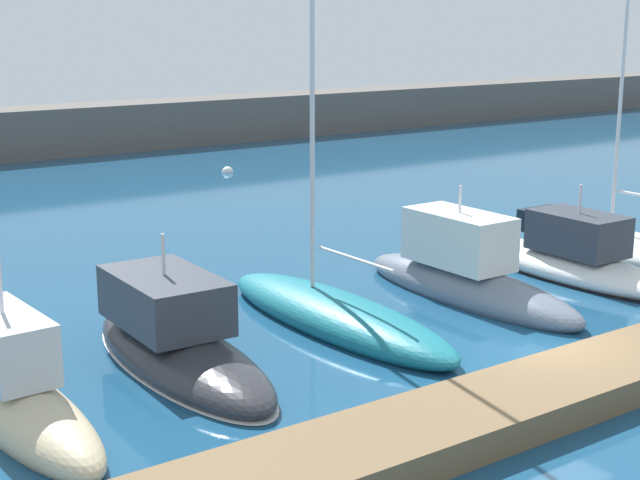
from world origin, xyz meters
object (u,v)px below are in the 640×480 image
at_px(motorboat_slate_fourth, 465,275).
at_px(mooring_buoy_white, 228,172).
at_px(sailboat_teal_third, 335,314).
at_px(sailboat_ivory_sixth, 633,248).
at_px(motorboat_white_fifth, 570,260).
at_px(motorboat_sand_nearest, 16,394).
at_px(motorboat_charcoal_second, 176,342).

xyz_separation_m(motorboat_slate_fourth, mooring_buoy_white, (5.26, 21.70, -0.59)).
xyz_separation_m(sailboat_teal_third, sailboat_ivory_sixth, (12.05, 0.39, -0.15)).
distance_m(sailboat_teal_third, mooring_buoy_white, 23.69).
relative_size(sailboat_teal_third, motorboat_slate_fourth, 1.78).
height_order(motorboat_white_fifth, mooring_buoy_white, motorboat_white_fifth).
xyz_separation_m(motorboat_sand_nearest, sailboat_teal_third, (8.09, 0.95, -0.19)).
bearing_deg(mooring_buoy_white, sailboat_ivory_sixth, -83.33).
height_order(motorboat_sand_nearest, sailboat_ivory_sixth, sailboat_ivory_sixth).
distance_m(motorboat_white_fifth, mooring_buoy_white, 21.92).
xyz_separation_m(motorboat_white_fifth, sailboat_ivory_sixth, (3.74, 0.59, -0.30)).
relative_size(motorboat_charcoal_second, sailboat_teal_third, 0.53).
height_order(motorboat_white_fifth, sailboat_ivory_sixth, sailboat_ivory_sixth).
bearing_deg(mooring_buoy_white, motorboat_charcoal_second, -122.53).
height_order(motorboat_charcoal_second, motorboat_slate_fourth, motorboat_slate_fourth).
distance_m(motorboat_charcoal_second, motorboat_white_fifth, 12.64).
bearing_deg(motorboat_sand_nearest, motorboat_white_fifth, -89.61).
bearing_deg(motorboat_slate_fourth, motorboat_sand_nearest, 94.28).
height_order(motorboat_sand_nearest, sailboat_teal_third, sailboat_teal_third).
bearing_deg(motorboat_sand_nearest, mooring_buoy_white, -40.17).
xyz_separation_m(motorboat_white_fifth, mooring_buoy_white, (1.25, 21.88, -0.45)).
relative_size(motorboat_sand_nearest, sailboat_teal_third, 0.49).
bearing_deg(sailboat_ivory_sixth, motorboat_charcoal_second, 90.79).
height_order(motorboat_charcoal_second, mooring_buoy_white, motorboat_charcoal_second).
distance_m(motorboat_slate_fourth, mooring_buoy_white, 22.34).
bearing_deg(mooring_buoy_white, motorboat_sand_nearest, -127.95).
bearing_deg(sailboat_teal_third, sailboat_ivory_sixth, -88.76).
xyz_separation_m(motorboat_sand_nearest, sailboat_ivory_sixth, (20.14, 1.34, -0.35)).
distance_m(motorboat_charcoal_second, motorboat_slate_fourth, 8.63).
distance_m(motorboat_sand_nearest, motorboat_slate_fourth, 12.43).
distance_m(sailboat_ivory_sixth, mooring_buoy_white, 21.44).
distance_m(motorboat_slate_fourth, sailboat_ivory_sixth, 7.77).
distance_m(motorboat_slate_fourth, motorboat_white_fifth, 4.02).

